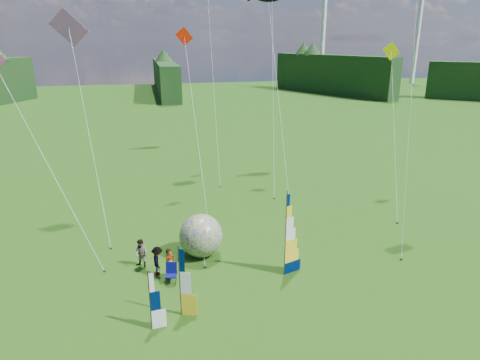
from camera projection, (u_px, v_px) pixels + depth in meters
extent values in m
plane|color=#324E12|center=(280.00, 318.00, 19.79)|extent=(220.00, 220.00, 0.00)
sphere|color=navy|center=(201.00, 236.00, 25.10)|extent=(2.56, 2.56, 2.56)
imported|color=#66594C|center=(170.00, 263.00, 22.84)|extent=(0.75, 0.69, 1.72)
imported|color=#66594C|center=(141.00, 254.00, 23.94)|extent=(0.89, 0.79, 1.66)
imported|color=#66594C|center=(158.00, 261.00, 23.17)|extent=(0.47, 1.08, 1.64)
imported|color=#66594C|center=(197.00, 234.00, 26.10)|extent=(1.17, 0.96, 1.88)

